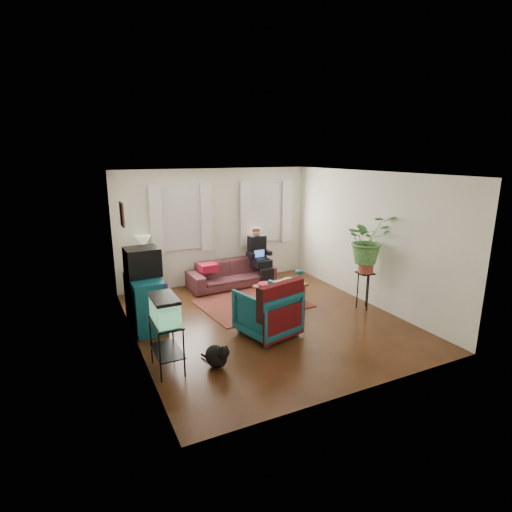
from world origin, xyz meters
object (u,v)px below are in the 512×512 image
sofa (231,270)px  coffee_table (281,294)px  dresser (145,302)px  armchair (267,309)px  aquarium_stand (167,346)px  side_table (146,278)px  plant_stand (364,291)px

sofa → coffee_table: bearing=-75.9°
dresser → armchair: 2.10m
dresser → aquarium_stand: size_ratio=1.41×
sofa → side_table: bearing=167.0°
aquarium_stand → armchair: size_ratio=0.82×
dresser → plant_stand: bearing=-16.1°
sofa → armchair: bearing=-101.9°
armchair → plant_stand: bearing=171.4°
sofa → armchair: armchair is taller
side_table → coffee_table: 2.92m
side_table → aquarium_stand: (-0.35, -3.31, 0.02)m
sofa → aquarium_stand: sofa is taller
aquarium_stand → plant_stand: size_ratio=0.98×
armchair → coffee_table: armchair is taller
side_table → armchair: 3.24m
coffee_table → armchair: bearing=-136.2°
sofa → aquarium_stand: (-2.18, -2.98, -0.03)m
side_table → coffee_table: (2.28, -1.82, -0.13)m
coffee_table → plant_stand: 1.61m
plant_stand → armchair: bearing=-174.9°
dresser → plant_stand: size_ratio=1.38×
sofa → armchair: size_ratio=2.25×
sofa → side_table: sofa is taller
dresser → aquarium_stand: dresser is taller
dresser → aquarium_stand: (-0.01, -1.56, -0.10)m
armchair → coffee_table: size_ratio=0.88×
armchair → aquarium_stand: bearing=-0.7°
side_table → plant_stand: plant_stand is taller
side_table → plant_stand: 4.51m
sofa → side_table: 1.86m
dresser → plant_stand: 4.06m
side_table → dresser: 1.79m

